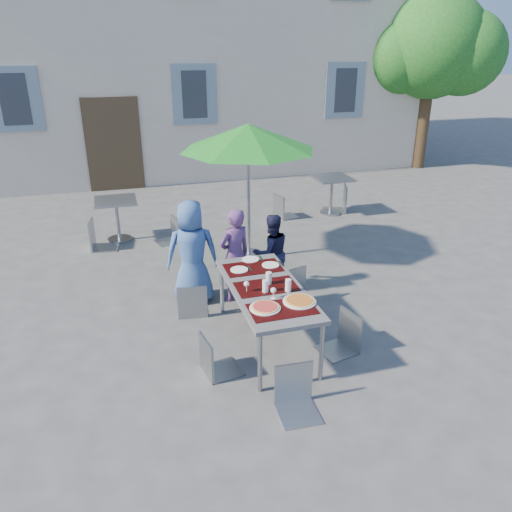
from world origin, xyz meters
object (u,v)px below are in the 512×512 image
object	(u,v)px
chair_3	(214,334)
chair_4	(345,311)
cafe_table_1	(332,188)
pizza_near_right	(299,301)
chair_2	(288,262)
bg_chair_l_0	(96,217)
child_0	(192,252)
pizza_near_left	(265,307)
cafe_table_0	(117,212)
child_1	(235,255)
chair_0	(191,280)
chair_1	(253,268)
patio_umbrella	(248,139)
bg_chair_r_1	(341,183)
bg_chair_l_1	(283,192)
dining_table	(266,291)
child_2	(271,253)
chair_5	(297,365)
bg_chair_r_0	(170,216)

from	to	relation	value
chair_3	chair_4	xyz separation A→B (m)	(1.55, 0.03, 0.01)
cafe_table_1	chair_4	bearing A→B (deg)	-112.69
pizza_near_right	chair_2	distance (m)	1.42
chair_3	bg_chair_l_0	distance (m)	4.30
child_0	pizza_near_left	bearing A→B (deg)	111.42
cafe_table_0	child_1	bearing A→B (deg)	-62.10
child_0	cafe_table_1	size ratio (longest dim) A/B	1.83
cafe_table_1	chair_0	bearing A→B (deg)	-135.94
chair_1	pizza_near_left	bearing A→B (deg)	-101.31
patio_umbrella	chair_3	bearing A→B (deg)	-112.46
pizza_near_right	bg_chair_r_1	xyz separation A→B (m)	(2.84, 4.92, -0.15)
cafe_table_0	bg_chair_l_1	distance (m)	3.33
pizza_near_right	child_1	bearing A→B (deg)	100.29
dining_table	chair_2	distance (m)	1.08
dining_table	pizza_near_right	world-z (taller)	pizza_near_right
pizza_near_right	chair_1	size ratio (longest dim) A/B	0.42
chair_3	bg_chair_l_0	bearing A→B (deg)	106.08
pizza_near_right	cafe_table_0	world-z (taller)	pizza_near_right
child_1	chair_4	xyz separation A→B (m)	(0.90, -1.61, -0.15)
child_0	patio_umbrella	size ratio (longest dim) A/B	0.65
patio_umbrella	child_2	bearing A→B (deg)	-89.67
cafe_table_1	chair_3	bearing A→B (deg)	-126.52
chair_3	chair_2	bearing A→B (deg)	45.19
dining_table	pizza_near_right	distance (m)	0.52
dining_table	chair_5	xyz separation A→B (m)	(-0.08, -1.23, -0.18)
chair_0	chair_4	xyz separation A→B (m)	(1.57, -1.31, 0.01)
child_0	chair_0	size ratio (longest dim) A/B	1.66
pizza_near_right	chair_0	bearing A→B (deg)	125.28
child_2	bg_chair_r_0	distance (m)	2.61
pizza_near_right	chair_5	xyz separation A→B (m)	(-0.31, -0.76, -0.26)
child_2	bg_chair_l_0	xyz separation A→B (m)	(-2.42, 2.35, 0.00)
chair_0	cafe_table_0	size ratio (longest dim) A/B	1.13
dining_table	patio_umbrella	bearing A→B (deg)	78.83
chair_3	patio_umbrella	distance (m)	3.53
child_0	bg_chair_l_0	size ratio (longest dim) A/B	1.48
child_0	chair_1	bearing A→B (deg)	167.96
chair_3	bg_chair_l_1	distance (m)	5.42
patio_umbrella	cafe_table_0	size ratio (longest dim) A/B	2.87
child_1	chair_0	world-z (taller)	child_1
chair_4	cafe_table_0	distance (m)	5.01
pizza_near_right	chair_1	world-z (taller)	chair_1
child_0	bg_chair_l_0	distance (m)	2.70
pizza_near_right	child_0	bearing A→B (deg)	116.03
pizza_near_right	chair_5	world-z (taller)	chair_5
chair_5	bg_chair_l_0	world-z (taller)	bg_chair_l_0
child_0	chair_0	bearing A→B (deg)	83.92
pizza_near_right	chair_4	size ratio (longest dim) A/B	0.41
chair_0	chair_1	xyz separation A→B (m)	(0.88, 0.15, 0.00)
child_0	chair_5	distance (m)	2.62
chair_0	bg_chair_l_1	bearing A→B (deg)	54.42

